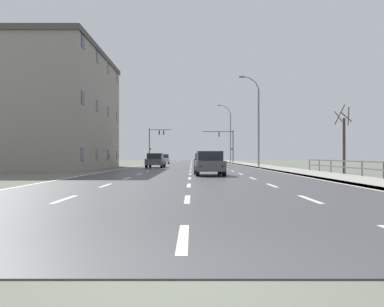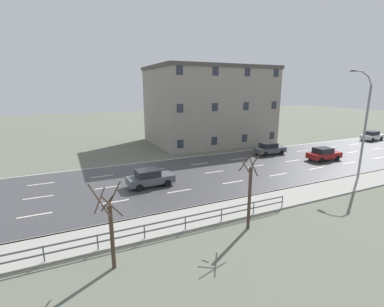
# 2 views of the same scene
# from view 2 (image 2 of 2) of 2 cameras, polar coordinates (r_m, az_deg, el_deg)

# --- Properties ---
(ground_plane) EXTENTS (160.00, 160.00, 0.12)m
(ground_plane) POSITION_cam_2_polar(r_m,az_deg,el_deg) (41.49, 28.12, -0.21)
(ground_plane) COLOR #5B6051
(guardrail) EXTENTS (0.07, 25.66, 1.00)m
(guardrail) POSITION_cam_2_polar(r_m,az_deg,el_deg) (16.18, -18.96, -16.49)
(guardrail) COLOR #515459
(guardrail) RESTS_ON ground
(street_lamp_midground) EXTENTS (2.27, 0.24, 10.25)m
(street_lamp_midground) POSITION_cam_2_polar(r_m,az_deg,el_deg) (30.58, 31.98, 4.75)
(street_lamp_midground) COLOR slate
(street_lamp_midground) RESTS_ON ground
(car_distant) EXTENTS (1.96, 4.16, 1.57)m
(car_distant) POSITION_cam_2_polar(r_m,az_deg,el_deg) (24.86, -8.71, -4.96)
(car_distant) COLOR #474C51
(car_distant) RESTS_ON ground
(car_near_left) EXTENTS (2.01, 4.19, 1.57)m
(car_near_left) POSITION_cam_2_polar(r_m,az_deg,el_deg) (55.09, 33.20, 3.11)
(car_near_left) COLOR silver
(car_near_left) RESTS_ON ground
(car_far_right) EXTENTS (1.99, 4.18, 1.57)m
(car_far_right) POSITION_cam_2_polar(r_m,az_deg,el_deg) (36.93, 25.59, -0.07)
(car_far_right) COLOR maroon
(car_far_right) RESTS_ON ground
(car_mid_centre) EXTENTS (1.99, 4.18, 1.57)m
(car_mid_centre) POSITION_cam_2_polar(r_m,az_deg,el_deg) (37.67, 15.72, 1.00)
(car_mid_centre) COLOR #474C51
(car_mid_centre) RESTS_ON ground
(brick_building) EXTENTS (13.24, 18.08, 11.80)m
(brick_building) POSITION_cam_2_polar(r_m,az_deg,el_deg) (44.80, 3.46, 9.98)
(brick_building) COLOR gray
(brick_building) RESTS_ON ground
(bare_tree_near) EXTENTS (1.51, 1.48, 4.45)m
(bare_tree_near) POSITION_cam_2_polar(r_m,az_deg,el_deg) (14.03, -16.41, -14.90)
(bare_tree_near) COLOR #423328
(bare_tree_near) RESTS_ON ground
(bare_tree_mid) EXTENTS (1.05, 1.22, 5.11)m
(bare_tree_mid) POSITION_cam_2_polar(r_m,az_deg,el_deg) (17.27, 11.82, -8.11)
(bare_tree_mid) COLOR #423328
(bare_tree_mid) RESTS_ON ground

